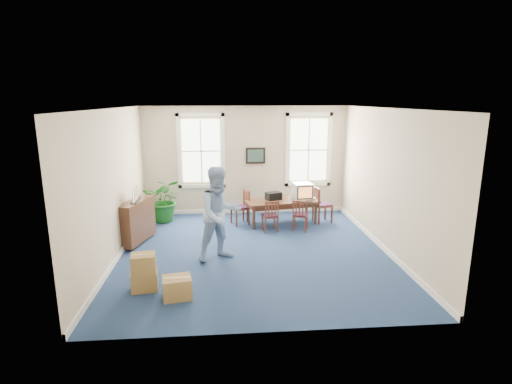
{
  "coord_description": "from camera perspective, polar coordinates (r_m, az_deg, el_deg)",
  "views": [
    {
      "loc": [
        -0.65,
        -8.53,
        3.39
      ],
      "look_at": [
        0.1,
        0.6,
        1.25
      ],
      "focal_mm": 28.0,
      "sensor_mm": 36.0,
      "label": 1
    }
  ],
  "objects": [
    {
      "name": "wall_back",
      "position": [
        11.93,
        -1.53,
        4.52
      ],
      "size": [
        6.5,
        0.0,
        6.5
      ],
      "primitive_type": "plane",
      "rotation": [
        1.57,
        0.0,
        0.0
      ],
      "color": "#C1AF95",
      "rests_on": "ground"
    },
    {
      "name": "window_right",
      "position": [
        12.12,
        7.52,
        5.98
      ],
      "size": [
        1.4,
        0.12,
        2.2
      ],
      "primitive_type": null,
      "color": "white",
      "rests_on": "ground"
    },
    {
      "name": "cardboard_boxes",
      "position": [
        7.67,
        -14.27,
        -10.59
      ],
      "size": [
        1.43,
        1.43,
        0.71
      ],
      "primitive_type": null,
      "rotation": [
        0.0,
        0.0,
        0.16
      ],
      "color": "#A48148",
      "rests_on": "ground"
    },
    {
      "name": "credenza",
      "position": [
        9.99,
        -16.66,
        -4.28
      ],
      "size": [
        0.69,
        1.3,
        0.99
      ],
      "primitive_type": "cube",
      "rotation": [
        0.0,
        0.0,
        -0.28
      ],
      "color": "#4B2C1B",
      "rests_on": "ground"
    },
    {
      "name": "wall_picture",
      "position": [
        11.88,
        -0.07,
        5.21
      ],
      "size": [
        0.58,
        0.06,
        0.48
      ],
      "primitive_type": null,
      "color": "black",
      "rests_on": "ground"
    },
    {
      "name": "chair_end_left",
      "position": [
        11.01,
        -2.32,
        -2.2
      ],
      "size": [
        0.55,
        0.55,
        0.95
      ],
      "primitive_type": null,
      "rotation": [
        0.0,
        0.0,
        -1.2
      ],
      "color": "maroon",
      "rests_on": "ground"
    },
    {
      "name": "window_left",
      "position": [
        11.87,
        -7.85,
        5.82
      ],
      "size": [
        1.4,
        0.12,
        2.2
      ],
      "primitive_type": null,
      "color": "white",
      "rests_on": "ground"
    },
    {
      "name": "crt_tv",
      "position": [
        11.16,
        6.61,
        0.13
      ],
      "size": [
        0.56,
        0.6,
        0.45
      ],
      "primitive_type": null,
      "rotation": [
        0.0,
        0.0,
        0.14
      ],
      "color": "#B7B7BC",
      "rests_on": "conference_table"
    },
    {
      "name": "chair_near_right",
      "position": [
        10.57,
        6.35,
        -3.23
      ],
      "size": [
        0.48,
        0.48,
        0.85
      ],
      "primitive_type": null,
      "rotation": [
        0.0,
        0.0,
        2.82
      ],
      "color": "maroon",
      "rests_on": "ground"
    },
    {
      "name": "baseboard_back",
      "position": [
        12.23,
        -1.48,
        -2.66
      ],
      "size": [
        6.0,
        0.04,
        0.12
      ],
      "primitive_type": "cube",
      "color": "white",
      "rests_on": "ground"
    },
    {
      "name": "baseboard_right",
      "position": [
        9.85,
        17.33,
        -7.24
      ],
      "size": [
        0.04,
        6.5,
        0.12
      ],
      "primitive_type": "cube",
      "color": "white",
      "rests_on": "ground"
    },
    {
      "name": "floor",
      "position": [
        9.2,
        -0.32,
        -8.47
      ],
      "size": [
        6.5,
        6.5,
        0.0
      ],
      "primitive_type": "plane",
      "color": "navy",
      "rests_on": "ground"
    },
    {
      "name": "baseboard_left",
      "position": [
        9.44,
        -18.79,
        -8.23
      ],
      "size": [
        0.04,
        6.5,
        0.12
      ],
      "primitive_type": "cube",
      "color": "white",
      "rests_on": "ground"
    },
    {
      "name": "wall_left",
      "position": [
        9.02,
        -19.69,
        0.93
      ],
      "size": [
        0.0,
        6.5,
        6.5
      ],
      "primitive_type": "plane",
      "rotation": [
        1.57,
        0.0,
        1.57
      ],
      "color": "#C1AF95",
      "rests_on": "ground"
    },
    {
      "name": "potted_plant",
      "position": [
        11.52,
        -12.95,
        -1.1
      ],
      "size": [
        1.16,
        1.02,
        1.24
      ],
      "primitive_type": "imported",
      "rotation": [
        0.0,
        0.0,
        -0.04
      ],
      "color": "#135016",
      "rests_on": "ground"
    },
    {
      "name": "chair_end_right",
      "position": [
        11.34,
        9.49,
        -1.77
      ],
      "size": [
        0.55,
        0.55,
        1.01
      ],
      "primitive_type": null,
      "rotation": [
        0.0,
        0.0,
        1.81
      ],
      "color": "maroon",
      "rests_on": "ground"
    },
    {
      "name": "brochure_rack",
      "position": [
        9.81,
        -16.81,
        -0.58
      ],
      "size": [
        0.41,
        0.77,
        0.34
      ],
      "primitive_type": null,
      "rotation": [
        0.0,
        0.0,
        0.37
      ],
      "color": "#99999E",
      "rests_on": "credenza"
    },
    {
      "name": "game_console",
      "position": [
        11.22,
        7.97,
        -0.88
      ],
      "size": [
        0.21,
        0.24,
        0.05
      ],
      "primitive_type": "cube",
      "rotation": [
        0.0,
        0.0,
        0.28
      ],
      "color": "white",
      "rests_on": "conference_table"
    },
    {
      "name": "chair_near_left",
      "position": [
        10.45,
        2.01,
        -3.38
      ],
      "size": [
        0.43,
        0.43,
        0.84
      ],
      "primitive_type": null,
      "rotation": [
        0.0,
        0.0,
        3.3
      ],
      "color": "maroon",
      "rests_on": "ground"
    },
    {
      "name": "wall_front",
      "position": [
        5.61,
        2.23,
        -5.45
      ],
      "size": [
        6.5,
        0.0,
        6.5
      ],
      "primitive_type": "plane",
      "rotation": [
        -1.57,
        0.0,
        0.0
      ],
      "color": "#C1AF95",
      "rests_on": "ground"
    },
    {
      "name": "ceiling",
      "position": [
        8.55,
        -0.34,
        11.88
      ],
      "size": [
        6.5,
        6.5,
        0.0
      ],
      "primitive_type": "plane",
      "rotation": [
        3.14,
        0.0,
        0.0
      ],
      "color": "white",
      "rests_on": "ground"
    },
    {
      "name": "equipment_bag",
      "position": [
        11.06,
        2.51,
        -0.55
      ],
      "size": [
        0.49,
        0.41,
        0.21
      ],
      "primitive_type": "cube",
      "rotation": [
        0.0,
        0.0,
        0.4
      ],
      "color": "black",
      "rests_on": "conference_table"
    },
    {
      "name": "conference_table",
      "position": [
        11.16,
        3.66,
        -2.77
      ],
      "size": [
        2.09,
        1.21,
        0.67
      ],
      "primitive_type": null,
      "rotation": [
        0.0,
        0.0,
        0.17
      ],
      "color": "#4B2C1B",
      "rests_on": "ground"
    },
    {
      "name": "wall_right",
      "position": [
        9.45,
        18.13,
        1.57
      ],
      "size": [
        0.0,
        6.5,
        6.5
      ],
      "primitive_type": "plane",
      "rotation": [
        1.57,
        0.0,
        -1.57
      ],
      "color": "#C1AF95",
      "rests_on": "ground"
    },
    {
      "name": "man",
      "position": [
        8.5,
        -5.19,
        -3.14
      ],
      "size": [
        1.22,
        1.12,
        2.03
      ],
      "primitive_type": "imported",
      "rotation": [
        0.0,
        0.0,
        0.44
      ],
      "color": "#90B0D7",
      "rests_on": "ground"
    }
  ]
}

